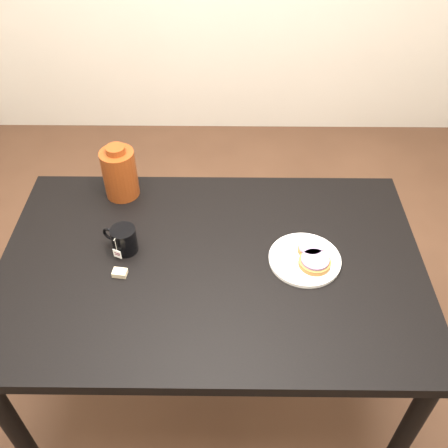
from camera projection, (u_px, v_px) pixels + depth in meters
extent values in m
plane|color=brown|center=(214.00, 378.00, 2.16)|extent=(4.00, 4.00, 0.00)
cube|color=black|center=(211.00, 266.00, 1.66)|extent=(1.40, 0.90, 0.04)
cylinder|color=black|center=(15.00, 430.00, 1.64)|extent=(0.06, 0.06, 0.71)
cylinder|color=black|center=(406.00, 434.00, 1.63)|extent=(0.06, 0.06, 0.71)
cylinder|color=black|center=(71.00, 255.00, 2.20)|extent=(0.06, 0.06, 0.71)
cylinder|color=black|center=(361.00, 257.00, 2.19)|extent=(0.06, 0.06, 0.71)
cylinder|color=white|center=(305.00, 259.00, 1.64)|extent=(0.24, 0.24, 0.01)
torus|color=white|center=(305.00, 258.00, 1.64)|extent=(0.23, 0.23, 0.01)
cylinder|color=brown|center=(310.00, 249.00, 1.65)|extent=(0.09, 0.09, 0.02)
cylinder|color=#93759E|center=(311.00, 246.00, 1.65)|extent=(0.08, 0.08, 0.01)
cylinder|color=brown|center=(315.00, 262.00, 1.61)|extent=(0.11, 0.11, 0.02)
cylinder|color=#93759E|center=(315.00, 260.00, 1.60)|extent=(0.09, 0.09, 0.01)
cylinder|color=black|center=(124.00, 240.00, 1.65)|extent=(0.11, 0.11, 0.09)
cylinder|color=black|center=(123.00, 232.00, 1.62)|extent=(0.07, 0.07, 0.00)
torus|color=black|center=(109.00, 234.00, 1.67)|extent=(0.05, 0.03, 0.05)
cylinder|color=beige|center=(116.00, 245.00, 1.61)|extent=(0.00, 0.00, 0.05)
cube|color=white|center=(118.00, 254.00, 1.64)|extent=(0.03, 0.01, 0.03)
cube|color=#C6B793|center=(120.00, 273.00, 1.60)|extent=(0.05, 0.04, 0.02)
cylinder|color=#551E0B|center=(120.00, 174.00, 1.83)|extent=(0.15, 0.15, 0.19)
cylinder|color=#551E0B|center=(116.00, 150.00, 1.76)|extent=(0.07, 0.07, 0.02)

